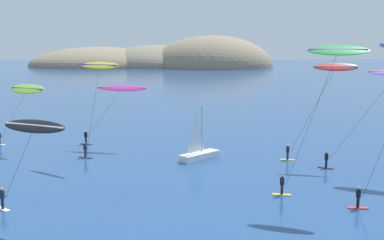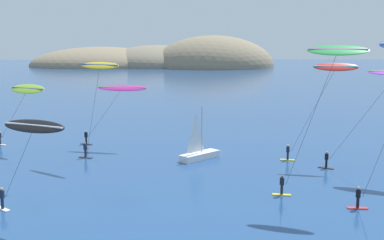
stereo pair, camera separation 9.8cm
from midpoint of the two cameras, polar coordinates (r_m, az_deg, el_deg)
headland_island at (r=235.50m, az=-3.56°, el=6.37°), size 117.75×62.74×29.61m
sailboat_near at (r=51.20m, az=1.10°, el=-3.90°), size 5.04×4.73×5.70m
kitesurfer_black at (r=35.34m, az=-18.61°, el=-1.53°), size 6.41×3.77×7.01m
kitesurfer_green at (r=37.97m, az=16.30°, el=6.57°), size 6.76×3.20×12.17m
kitesurfer_lime at (r=57.77m, az=-19.23°, el=3.04°), size 7.78×4.98×7.57m
kitesurfer_red at (r=50.45m, az=16.02°, el=4.96°), size 7.38×2.34×10.27m
kitesurfer_yellow at (r=49.95m, az=-11.13°, el=5.31°), size 5.22×3.86×10.34m
kitesurfer_magenta at (r=56.99m, az=-8.69°, el=3.29°), size 8.51×2.85×7.35m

